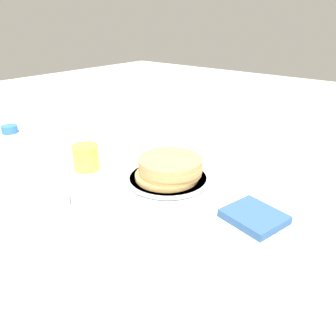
{
  "coord_description": "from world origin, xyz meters",
  "views": [
    {
      "loc": [
        -0.52,
        0.64,
        0.44
      ],
      "look_at": [
        0.02,
        -0.02,
        0.04
      ],
      "focal_mm": 35.0,
      "sensor_mm": 36.0,
      "label": 1
    }
  ],
  "objects_px": {
    "plate": "(168,178)",
    "cream_jug": "(45,194)",
    "juice_glass": "(86,157)",
    "pancake_stack": "(170,168)",
    "water_bottle_near": "(17,164)"
  },
  "relations": [
    {
      "from": "plate",
      "to": "pancake_stack",
      "type": "xyz_separation_m",
      "value": [
        -0.0,
        -0.0,
        0.03
      ]
    },
    {
      "from": "plate",
      "to": "water_bottle_near",
      "type": "relative_size",
      "value": 1.27
    },
    {
      "from": "pancake_stack",
      "to": "water_bottle_near",
      "type": "distance_m",
      "value": 0.41
    },
    {
      "from": "plate",
      "to": "juice_glass",
      "type": "height_order",
      "value": "juice_glass"
    },
    {
      "from": "pancake_stack",
      "to": "juice_glass",
      "type": "height_order",
      "value": "juice_glass"
    },
    {
      "from": "cream_jug",
      "to": "juice_glass",
      "type": "bearing_deg",
      "value": -61.81
    },
    {
      "from": "cream_jug",
      "to": "water_bottle_near",
      "type": "relative_size",
      "value": 0.57
    },
    {
      "from": "juice_glass",
      "to": "cream_jug",
      "type": "bearing_deg",
      "value": 118.19
    },
    {
      "from": "plate",
      "to": "water_bottle_near",
      "type": "distance_m",
      "value": 0.41
    },
    {
      "from": "pancake_stack",
      "to": "juice_glass",
      "type": "bearing_deg",
      "value": 22.04
    },
    {
      "from": "pancake_stack",
      "to": "water_bottle_near",
      "type": "height_order",
      "value": "water_bottle_near"
    },
    {
      "from": "plate",
      "to": "juice_glass",
      "type": "bearing_deg",
      "value": 22.03
    },
    {
      "from": "juice_glass",
      "to": "pancake_stack",
      "type": "bearing_deg",
      "value": -157.96
    },
    {
      "from": "plate",
      "to": "cream_jug",
      "type": "xyz_separation_m",
      "value": [
        0.13,
        0.31,
        0.04
      ]
    },
    {
      "from": "cream_jug",
      "to": "plate",
      "type": "bearing_deg",
      "value": -113.01
    }
  ]
}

